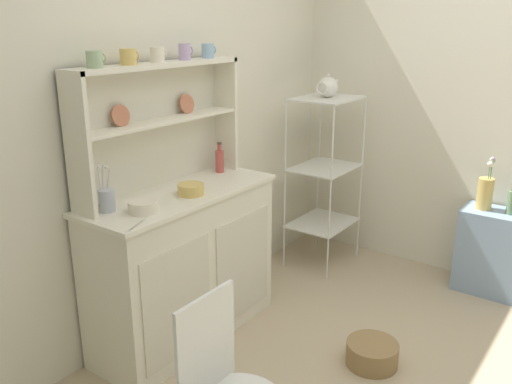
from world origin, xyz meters
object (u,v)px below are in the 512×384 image
object	(u,v)px
cup_sage_0	(95,59)
porcelain_teapot	(328,87)
bakers_rack	(325,163)
floor_basket	(372,354)
utensil_jar	(107,200)
flower_vase	(485,192)
oil_bottle	(512,202)
hutch_shelf_unit	(156,116)
wire_chair	(223,384)
bowl_mixing_large	(143,207)
jam_bottle	(220,160)
side_shelf_blue	(496,253)
hutch_cabinet	(184,264)

from	to	relation	value
cup_sage_0	porcelain_teapot	world-z (taller)	cup_sage_0
bakers_rack	floor_basket	size ratio (longest dim) A/B	4.50
utensil_jar	porcelain_teapot	xyz separation A→B (m)	(1.77, -0.22, 0.38)
flower_vase	oil_bottle	distance (m)	0.17
porcelain_teapot	utensil_jar	bearing A→B (deg)	172.94
hutch_shelf_unit	utensil_jar	size ratio (longest dim) A/B	4.64
wire_chair	floor_basket	world-z (taller)	wire_chair
hutch_shelf_unit	floor_basket	xyz separation A→B (m)	(0.37, -1.17, -1.21)
bowl_mixing_large	jam_bottle	xyz separation A→B (m)	(0.77, 0.16, 0.05)
jam_bottle	utensil_jar	distance (m)	0.87
floor_basket	jam_bottle	bearing A→B (deg)	86.56
cup_sage_0	jam_bottle	world-z (taller)	cup_sage_0
hutch_shelf_unit	bakers_rack	world-z (taller)	hutch_shelf_unit
jam_bottle	utensil_jar	size ratio (longest dim) A/B	0.79
hutch_shelf_unit	jam_bottle	bearing A→B (deg)	-10.24
hutch_shelf_unit	flower_vase	size ratio (longest dim) A/B	3.07
jam_bottle	flower_vase	world-z (taller)	jam_bottle
hutch_shelf_unit	bakers_rack	distance (m)	1.46
jam_bottle	oil_bottle	distance (m)	1.89
floor_basket	jam_bottle	size ratio (longest dim) A/B	1.50
wire_chair	porcelain_teapot	xyz separation A→B (m)	(2.09, 0.76, 0.80)
cup_sage_0	oil_bottle	bearing A→B (deg)	-36.69
jam_bottle	porcelain_teapot	size ratio (longest dim) A/B	0.80
side_shelf_blue	hutch_cabinet	bearing A→B (deg)	140.56
floor_basket	flower_vase	xyz separation A→B (m)	(1.24, -0.19, 0.63)
bakers_rack	wire_chair	xyz separation A→B (m)	(-2.10, -0.76, -0.26)
hutch_shelf_unit	utensil_jar	world-z (taller)	hutch_shelf_unit
floor_basket	jam_bottle	world-z (taller)	jam_bottle
hutch_shelf_unit	jam_bottle	size ratio (longest dim) A/B	5.90
hutch_shelf_unit	oil_bottle	size ratio (longest dim) A/B	5.36
flower_vase	side_shelf_blue	bearing A→B (deg)	-89.95
hutch_shelf_unit	cup_sage_0	size ratio (longest dim) A/B	12.15
wire_chair	cup_sage_0	bearing A→B (deg)	73.90
bakers_rack	porcelain_teapot	xyz separation A→B (m)	(-0.00, 0.00, 0.54)
bakers_rack	oil_bottle	xyz separation A→B (m)	(0.26, -1.23, -0.12)
bakers_rack	side_shelf_blue	world-z (taller)	bakers_rack
bowl_mixing_large	jam_bottle	distance (m)	0.79
hutch_cabinet	jam_bottle	distance (m)	0.67
jam_bottle	flower_vase	xyz separation A→B (m)	(1.17, -1.29, -0.26)
floor_basket	bowl_mixing_large	distance (m)	1.44
cup_sage_0	bakers_rack	bearing A→B (deg)	-8.62
side_shelf_blue	oil_bottle	size ratio (longest dim) A/B	2.80
flower_vase	porcelain_teapot	bearing A→B (deg)	103.93
oil_bottle	bowl_mixing_large	bearing A→B (deg)	146.37
side_shelf_blue	porcelain_teapot	bearing A→B (deg)	102.58
side_shelf_blue	porcelain_teapot	xyz separation A→B (m)	(-0.26, 1.18, 1.04)
jam_bottle	bakers_rack	bearing A→B (deg)	-14.05
utensil_jar	hutch_cabinet	bearing A→B (deg)	-10.29
hutch_cabinet	oil_bottle	world-z (taller)	hutch_cabinet
wire_chair	oil_bottle	distance (m)	2.41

